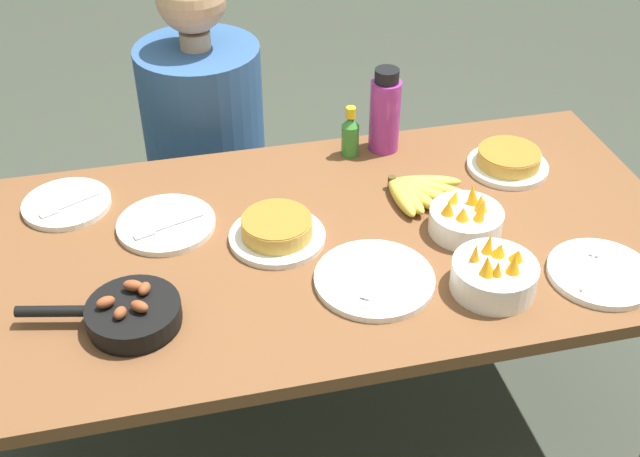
{
  "coord_description": "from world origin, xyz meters",
  "views": [
    {
      "loc": [
        -0.34,
        -1.47,
        1.9
      ],
      "look_at": [
        0.0,
        0.0,
        0.76
      ],
      "focal_mm": 45.0,
      "sensor_mm": 36.0,
      "label": 1
    }
  ],
  "objects_px": {
    "empty_plate_near_front": "(601,273)",
    "fruit_bowl_citrus": "(494,274)",
    "person_figure": "(209,177)",
    "hot_sauce_bottle": "(350,134)",
    "frittata_plate_side": "(277,231)",
    "skillet": "(131,314)",
    "fruit_bowl_mango": "(466,219)",
    "banana_bunch": "(415,192)",
    "empty_plate_mid_edge": "(166,224)",
    "frittata_plate_center": "(508,161)",
    "empty_plate_far_left": "(374,279)",
    "water_bottle": "(385,112)",
    "empty_plate_far_right": "(67,204)"
  },
  "relations": [
    {
      "from": "empty_plate_far_left",
      "to": "water_bottle",
      "type": "bearing_deg",
      "value": 71.33
    },
    {
      "from": "empty_plate_near_front",
      "to": "fruit_bowl_citrus",
      "type": "height_order",
      "value": "fruit_bowl_citrus"
    },
    {
      "from": "fruit_bowl_mango",
      "to": "empty_plate_near_front",
      "type": "bearing_deg",
      "value": -43.84
    },
    {
      "from": "frittata_plate_center",
      "to": "water_bottle",
      "type": "distance_m",
      "value": 0.36
    },
    {
      "from": "skillet",
      "to": "empty_plate_near_front",
      "type": "xyz_separation_m",
      "value": [
        1.03,
        -0.08,
        -0.02
      ]
    },
    {
      "from": "empty_plate_mid_edge",
      "to": "fruit_bowl_mango",
      "type": "xyz_separation_m",
      "value": [
        0.7,
        -0.18,
        0.03
      ]
    },
    {
      "from": "fruit_bowl_citrus",
      "to": "water_bottle",
      "type": "height_order",
      "value": "water_bottle"
    },
    {
      "from": "empty_plate_far_left",
      "to": "hot_sauce_bottle",
      "type": "bearing_deg",
      "value": 80.95
    },
    {
      "from": "banana_bunch",
      "to": "empty_plate_far_left",
      "type": "height_order",
      "value": "banana_bunch"
    },
    {
      "from": "fruit_bowl_mango",
      "to": "person_figure",
      "type": "height_order",
      "value": "person_figure"
    },
    {
      "from": "empty_plate_mid_edge",
      "to": "skillet",
      "type": "bearing_deg",
      "value": -106.51
    },
    {
      "from": "empty_plate_near_front",
      "to": "empty_plate_far_right",
      "type": "bearing_deg",
      "value": 154.89
    },
    {
      "from": "empty_plate_near_front",
      "to": "fruit_bowl_citrus",
      "type": "relative_size",
      "value": 1.27
    },
    {
      "from": "skillet",
      "to": "fruit_bowl_mango",
      "type": "bearing_deg",
      "value": -157.2
    },
    {
      "from": "skillet",
      "to": "empty_plate_far_left",
      "type": "bearing_deg",
      "value": -166.07
    },
    {
      "from": "frittata_plate_center",
      "to": "hot_sauce_bottle",
      "type": "relative_size",
      "value": 1.48
    },
    {
      "from": "skillet",
      "to": "fruit_bowl_citrus",
      "type": "bearing_deg",
      "value": -172.37
    },
    {
      "from": "fruit_bowl_mango",
      "to": "frittata_plate_side",
      "type": "bearing_deg",
      "value": 171.15
    },
    {
      "from": "fruit_bowl_citrus",
      "to": "empty_plate_near_front",
      "type": "bearing_deg",
      "value": -3.6
    },
    {
      "from": "frittata_plate_center",
      "to": "fruit_bowl_mango",
      "type": "relative_size",
      "value": 1.22
    },
    {
      "from": "empty_plate_mid_edge",
      "to": "water_bottle",
      "type": "distance_m",
      "value": 0.67
    },
    {
      "from": "banana_bunch",
      "to": "empty_plate_mid_edge",
      "type": "bearing_deg",
      "value": 178.35
    },
    {
      "from": "empty_plate_mid_edge",
      "to": "person_figure",
      "type": "height_order",
      "value": "person_figure"
    },
    {
      "from": "empty_plate_far_left",
      "to": "frittata_plate_side",
      "type": "bearing_deg",
      "value": 132.16
    },
    {
      "from": "banana_bunch",
      "to": "person_figure",
      "type": "bearing_deg",
      "value": 128.22
    },
    {
      "from": "empty_plate_mid_edge",
      "to": "fruit_bowl_citrus",
      "type": "height_order",
      "value": "fruit_bowl_citrus"
    },
    {
      "from": "frittata_plate_side",
      "to": "empty_plate_far_left",
      "type": "xyz_separation_m",
      "value": [
        0.18,
        -0.2,
        -0.02
      ]
    },
    {
      "from": "skillet",
      "to": "empty_plate_near_front",
      "type": "height_order",
      "value": "skillet"
    },
    {
      "from": "empty_plate_far_left",
      "to": "fruit_bowl_citrus",
      "type": "bearing_deg",
      "value": -17.89
    },
    {
      "from": "empty_plate_far_right",
      "to": "fruit_bowl_citrus",
      "type": "relative_size",
      "value": 1.17
    },
    {
      "from": "frittata_plate_center",
      "to": "empty_plate_near_front",
      "type": "bearing_deg",
      "value": -87.16
    },
    {
      "from": "empty_plate_mid_edge",
      "to": "hot_sauce_bottle",
      "type": "xyz_separation_m",
      "value": [
        0.52,
        0.22,
        0.06
      ]
    },
    {
      "from": "frittata_plate_center",
      "to": "empty_plate_far_left",
      "type": "relative_size",
      "value": 0.8
    },
    {
      "from": "empty_plate_far_right",
      "to": "fruit_bowl_mango",
      "type": "bearing_deg",
      "value": -19.02
    },
    {
      "from": "skillet",
      "to": "frittata_plate_side",
      "type": "relative_size",
      "value": 1.47
    },
    {
      "from": "banana_bunch",
      "to": "fruit_bowl_mango",
      "type": "bearing_deg",
      "value": -66.16
    },
    {
      "from": "banana_bunch",
      "to": "empty_plate_near_front",
      "type": "height_order",
      "value": "banana_bunch"
    },
    {
      "from": "frittata_plate_center",
      "to": "person_figure",
      "type": "xyz_separation_m",
      "value": [
        -0.76,
        0.53,
        -0.28
      ]
    },
    {
      "from": "empty_plate_far_right",
      "to": "hot_sauce_bottle",
      "type": "relative_size",
      "value": 1.51
    },
    {
      "from": "banana_bunch",
      "to": "empty_plate_mid_edge",
      "type": "height_order",
      "value": "banana_bunch"
    },
    {
      "from": "hot_sauce_bottle",
      "to": "frittata_plate_side",
      "type": "bearing_deg",
      "value": -128.72
    },
    {
      "from": "banana_bunch",
      "to": "hot_sauce_bottle",
      "type": "xyz_separation_m",
      "value": [
        -0.11,
        0.24,
        0.04
      ]
    },
    {
      "from": "fruit_bowl_mango",
      "to": "hot_sauce_bottle",
      "type": "relative_size",
      "value": 1.21
    },
    {
      "from": "hot_sauce_bottle",
      "to": "person_figure",
      "type": "xyz_separation_m",
      "value": [
        -0.37,
        0.36,
        -0.32
      ]
    },
    {
      "from": "person_figure",
      "to": "empty_plate_near_front",
      "type": "bearing_deg",
      "value": -51.72
    },
    {
      "from": "empty_plate_far_left",
      "to": "fruit_bowl_citrus",
      "type": "xyz_separation_m",
      "value": [
        0.25,
        -0.08,
        0.03
      ]
    },
    {
      "from": "skillet",
      "to": "frittata_plate_side",
      "type": "bearing_deg",
      "value": -136.01
    },
    {
      "from": "empty_plate_far_left",
      "to": "empty_plate_mid_edge",
      "type": "xyz_separation_m",
      "value": [
        -0.44,
        0.31,
        0.0
      ]
    },
    {
      "from": "skillet",
      "to": "person_figure",
      "type": "distance_m",
      "value": 0.99
    },
    {
      "from": "frittata_plate_center",
      "to": "person_figure",
      "type": "relative_size",
      "value": 0.18
    }
  ]
}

